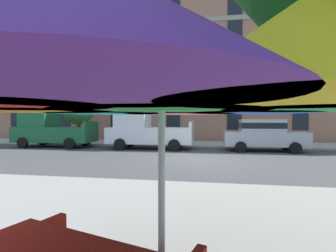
% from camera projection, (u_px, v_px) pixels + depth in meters
% --- Properties ---
extents(ground_plane, '(120.00, 120.00, 0.00)m').
position_uv_depth(ground_plane, '(197.00, 160.00, 11.05)').
color(ground_plane, '#424244').
extents(sidewalk_far, '(56.00, 3.60, 0.12)m').
position_uv_depth(sidewalk_far, '(202.00, 144.00, 17.75)').
color(sidewalk_far, '#B2ADA3').
rests_on(sidewalk_far, ground).
extents(apartment_building, '(47.73, 12.08, 16.00)m').
position_uv_depth(apartment_building, '(205.00, 59.00, 25.63)').
color(apartment_building, '#A87056').
rests_on(apartment_building, ground).
extents(pickup_green, '(5.10, 2.12, 2.20)m').
position_uv_depth(pickup_green, '(52.00, 131.00, 16.29)').
color(pickup_green, '#195933').
rests_on(pickup_green, ground).
extents(pickup_white, '(5.10, 2.12, 2.20)m').
position_uv_depth(pickup_white, '(147.00, 132.00, 15.22)').
color(pickup_white, silver).
rests_on(pickup_white, ground).
extents(sedan_silver, '(4.40, 1.98, 1.78)m').
position_uv_depth(sedan_silver, '(263.00, 134.00, 14.09)').
color(sedan_silver, '#A8AAB2').
rests_on(sedan_silver, ground).
extents(street_tree_left, '(2.32, 2.26, 3.69)m').
position_uv_depth(street_tree_left, '(77.00, 109.00, 18.88)').
color(street_tree_left, '#4C3823').
rests_on(street_tree_left, ground).
extents(patio_umbrella, '(3.81, 3.81, 2.40)m').
position_uv_depth(patio_umbrella, '(162.00, 80.00, 2.10)').
color(patio_umbrella, silver).
rests_on(patio_umbrella, ground).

